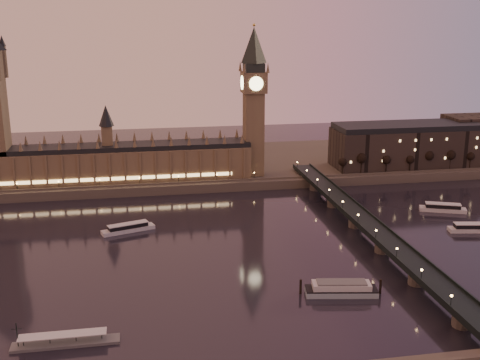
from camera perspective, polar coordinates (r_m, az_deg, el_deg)
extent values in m
plane|color=black|center=(307.61, -4.21, -6.66)|extent=(700.00, 700.00, 0.00)
cube|color=#423D35|center=(466.34, -2.70, 1.41)|extent=(560.00, 130.00, 6.00)
cube|color=brown|center=(416.81, -11.51, 1.41)|extent=(180.00, 26.00, 22.00)
cube|color=black|center=(414.03, -11.60, 3.10)|extent=(180.00, 22.00, 3.20)
cube|color=#FFCC7F|center=(405.20, -11.49, 0.14)|extent=(153.00, 0.25, 2.20)
cube|color=brown|center=(420.87, 1.29, 4.36)|extent=(13.00, 13.00, 58.00)
cube|color=brown|center=(415.55, 1.31, 9.24)|extent=(16.00, 16.00, 14.00)
cylinder|color=#FFEAA5|center=(407.58, 1.55, 9.12)|extent=(9.60, 0.35, 9.60)
cylinder|color=#FFEAA5|center=(414.01, 0.19, 9.22)|extent=(0.35, 9.60, 9.60)
cube|color=black|center=(414.62, 1.32, 10.61)|extent=(13.00, 13.00, 6.00)
cone|color=black|center=(413.67, 1.34, 12.68)|extent=(17.68, 17.68, 24.00)
sphere|color=gold|center=(413.28, 1.35, 14.49)|extent=(2.00, 2.00, 2.00)
cube|color=black|center=(326.32, 12.09, -4.16)|extent=(13.00, 260.00, 2.00)
cube|color=black|center=(323.57, 11.07, -3.99)|extent=(0.60, 260.00, 1.00)
cube|color=black|center=(328.21, 13.12, -3.84)|extent=(0.60, 260.00, 1.00)
cube|color=black|center=(466.85, 15.49, 3.02)|extent=(110.00, 36.00, 28.00)
cube|color=black|center=(463.87, 15.63, 4.95)|extent=(108.00, 34.00, 4.00)
cylinder|color=black|center=(430.99, 9.56, 1.11)|extent=(0.70, 0.70, 9.60)
sphere|color=black|center=(429.80, 9.59, 1.76)|extent=(6.40, 6.40, 6.40)
cylinder|color=black|center=(436.82, 11.63, 1.20)|extent=(0.70, 0.70, 9.60)
sphere|color=black|center=(435.66, 11.67, 1.84)|extent=(6.40, 6.40, 6.40)
cylinder|color=black|center=(443.22, 13.64, 1.28)|extent=(0.70, 0.70, 9.60)
sphere|color=black|center=(442.07, 13.68, 1.91)|extent=(6.40, 6.40, 6.40)
cylinder|color=black|center=(450.14, 15.59, 1.36)|extent=(0.70, 0.70, 9.60)
sphere|color=black|center=(449.01, 15.64, 1.98)|extent=(6.40, 6.40, 6.40)
cylinder|color=black|center=(457.57, 17.49, 1.44)|extent=(0.70, 0.70, 9.60)
sphere|color=black|center=(456.46, 17.54, 2.05)|extent=(6.40, 6.40, 6.40)
cylinder|color=black|center=(465.49, 19.31, 1.51)|extent=(0.70, 0.70, 9.60)
sphere|color=black|center=(464.40, 19.37, 2.11)|extent=(6.40, 6.40, 6.40)
cylinder|color=black|center=(473.86, 21.08, 1.58)|extent=(0.70, 0.70, 9.60)
sphere|color=black|center=(472.79, 21.14, 2.17)|extent=(6.40, 6.40, 6.40)
cube|color=silver|center=(337.87, -10.55, -4.65)|extent=(29.75, 15.26, 2.14)
cube|color=black|center=(337.15, -10.57, -4.30)|extent=(22.17, 11.77, 2.14)
cube|color=silver|center=(336.73, -10.58, -4.10)|extent=(22.81, 12.20, 0.39)
cube|color=silver|center=(385.94, 18.67, -2.66)|extent=(27.87, 16.19, 2.31)
cube|color=black|center=(385.27, 18.70, -2.34)|extent=(20.82, 12.49, 2.31)
cube|color=silver|center=(384.88, 18.71, -2.15)|extent=(21.42, 12.94, 0.42)
cube|color=silver|center=(355.66, 21.02, -4.41)|extent=(24.69, 10.57, 2.19)
cube|color=black|center=(354.97, 21.05, -4.08)|extent=(18.36, 8.33, 2.19)
cube|color=silver|center=(354.56, 21.07, -3.88)|extent=(18.88, 8.67, 0.40)
cube|color=#8BA4B1|center=(263.97, 9.57, -10.42)|extent=(31.36, 13.53, 2.47)
cube|color=black|center=(263.34, 9.58, -10.13)|extent=(31.36, 13.53, 0.47)
cube|color=silver|center=(262.72, 9.59, -9.84)|extent=(25.59, 11.63, 2.47)
cube|color=#595B5E|center=(262.06, 9.61, -9.53)|extent=(21.69, 10.06, 0.66)
cylinder|color=black|center=(261.61, 5.77, -10.03)|extent=(1.04, 1.04, 6.45)
cylinder|color=black|center=(267.40, 13.17, -9.80)|extent=(1.04, 1.04, 6.45)
cube|color=#595B5E|center=(233.68, -16.18, -14.64)|extent=(38.27, 6.38, 1.09)
cube|color=silver|center=(232.06, -16.47, -13.87)|extent=(30.98, 5.47, 0.27)
cylinder|color=black|center=(233.77, -20.38, -13.58)|extent=(0.36, 0.36, 9.11)
cylinder|color=black|center=(232.72, -20.43, -13.09)|extent=(3.64, 0.22, 0.22)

